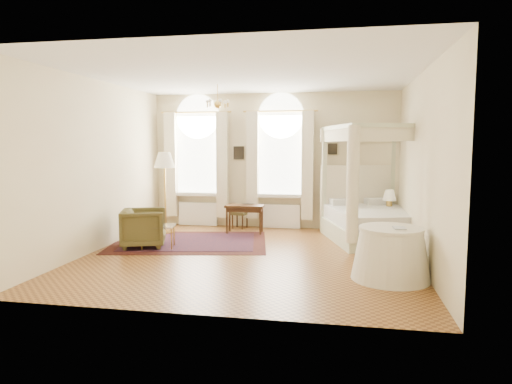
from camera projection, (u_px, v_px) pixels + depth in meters
ground at (249, 256)px, 8.46m from camera, size 6.00×6.00×0.00m
room_walls at (249, 149)px, 8.25m from camera, size 6.00×6.00×6.00m
window_left at (197, 167)px, 11.46m from camera, size 1.62×0.27×3.29m
window_right at (280, 168)px, 11.08m from camera, size 1.62×0.27×3.29m
chandelier at (218, 103)px, 9.49m from camera, size 0.51×0.45×0.50m
wall_pictures at (276, 151)px, 11.15m from camera, size 2.54×0.03×0.39m
canopy_bed at (374, 215)px, 9.71m from camera, size 2.40×2.68×2.46m
nightstand at (387, 222)px, 10.35m from camera, size 0.45×0.41×0.60m
nightstand_lamp at (389, 196)px, 10.26m from camera, size 0.30×0.30×0.44m
writing_desk at (245, 209)px, 10.57m from camera, size 0.91×0.50×0.66m
laptop at (247, 204)px, 10.66m from camera, size 0.32×0.24×0.02m
stool at (240, 214)px, 11.20m from camera, size 0.43×0.43×0.41m
armchair at (144, 228)px, 9.16m from camera, size 1.07×1.06×0.78m
coffee_table at (158, 228)px, 9.04m from camera, size 0.76×0.61×0.46m
floor_lamp at (164, 164)px, 10.45m from camera, size 0.48×0.48×1.88m
oriental_rug at (190, 242)px, 9.63m from camera, size 3.53×2.81×0.01m
side_table at (391, 254)px, 6.96m from camera, size 1.18×1.18×0.81m
book at (393, 228)px, 6.79m from camera, size 0.19×0.25×0.02m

